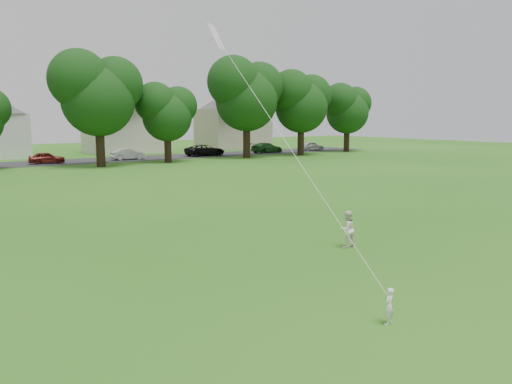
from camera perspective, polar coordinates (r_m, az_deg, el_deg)
ground at (r=12.56m, az=2.11°, el=-11.90°), size 160.00×160.00×0.00m
street at (r=52.03m, az=-27.18°, el=2.75°), size 90.00×7.00×0.01m
toddler at (r=11.25m, az=14.93°, el=-12.49°), size 0.34×0.28×0.80m
older_boy at (r=17.22m, az=10.35°, el=-4.20°), size 0.62×0.49×1.26m
kite at (r=14.22m, az=2.91°, el=6.53°), size 1.13×5.02×11.29m
tree_row at (r=46.70m, az=-22.01°, el=10.40°), size 83.26×8.44×11.15m
parked_cars at (r=51.81m, az=-22.17°, el=3.73°), size 70.65×2.39×1.28m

